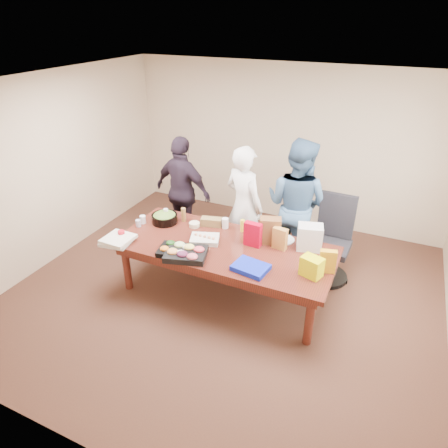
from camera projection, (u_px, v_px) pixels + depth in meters
The scene contains 36 objects.
floor at pixel (225, 293), 5.44m from camera, with size 5.50×5.00×0.02m, color #47301E.
ceiling at pixel (225, 86), 4.14m from camera, with size 5.50×5.00×0.02m, color white.
wall_back at pixel (285, 146), 6.79m from camera, with size 5.50×0.04×2.70m, color beige.
wall_front at pixel (78, 343), 2.79m from camera, with size 5.50×0.04×2.70m, color beige.
wall_left at pixel (53, 170), 5.79m from camera, with size 0.04×5.00×2.70m, color beige.
conference_table at pixel (225, 270), 5.26m from camera, with size 2.80×1.20×0.75m, color #4C1C0F.
office_chair at pixel (330, 243), 5.44m from camera, with size 0.60×0.60×1.17m, color black.
person_center at pixel (244, 206), 5.76m from camera, with size 0.66×0.43×1.80m, color white.
person_right at pixel (296, 205), 5.64m from camera, with size 0.94×0.73×1.93m, color #3D5F84.
person_left at pixel (183, 191), 6.26m from camera, with size 1.03×0.43×1.76m, color #271C28.
veggie_tray at pixel (176, 251), 4.91m from camera, with size 0.42×0.33×0.06m, color black.
fruit_tray at pixel (186, 254), 4.84m from camera, with size 0.49×0.39×0.08m, color black.
sheet_cake at pixel (205, 239), 5.16m from camera, with size 0.36×0.27×0.06m, color silver.
salad_bowl at pixel (165, 218), 5.61m from camera, with size 0.37×0.37×0.12m, color black.
chip_bag_blue at pixel (251, 267), 4.60m from camera, with size 0.40×0.30×0.06m, color #0F24C7.
chip_bag_red at pixel (253, 234), 5.01m from camera, with size 0.22×0.09×0.32m, color #BA001D.
chip_bag_yellow at pixel (328, 261), 4.51m from camera, with size 0.19×0.08×0.28m, color gold.
chip_bag_orange at pixel (280, 239), 4.96m from camera, with size 0.18×0.08×0.29m, color #BF8036.
mayo_jar at pixel (225, 223), 5.46m from camera, with size 0.09×0.09×0.14m, color white.
mustard_bottle at pixel (242, 226), 5.37m from camera, with size 0.06×0.06×0.17m, color yellow.
dressing_bottle at pixel (184, 215), 5.62m from camera, with size 0.06×0.06×0.20m, color olive.
ranch_bottle at pixel (166, 215), 5.62m from camera, with size 0.06×0.06×0.19m, color white.
banana_bunch at pixel (266, 237), 5.19m from camera, with size 0.25×0.14×0.08m, color #EEE803.
bread_loaf at pixel (211, 222), 5.52m from camera, with size 0.29×0.12×0.11m, color olive.
kraft_bag at pixel (270, 231), 5.07m from camera, with size 0.27×0.15×0.35m, color brown.
red_cup at pixel (122, 235), 5.20m from camera, with size 0.09×0.09×0.12m, color red.
clear_cup_a at pixel (138, 223), 5.50m from camera, with size 0.07×0.07×0.10m, color silver.
clear_cup_b at pixel (143, 219), 5.59m from camera, with size 0.08×0.08×0.11m, color white.
pizza_box_lower at pixel (117, 241), 5.14m from camera, with size 0.36×0.36×0.04m, color silver.
pizza_box_upper at pixel (118, 239), 5.11m from camera, with size 0.36×0.36×0.04m, color white.
plate_a at pixel (284, 240), 5.20m from camera, with size 0.27×0.27×0.02m, color white.
plate_b at pixel (310, 242), 5.13m from camera, with size 0.25×0.25×0.02m, color white.
dip_bowl_a at pixel (252, 236), 5.23m from camera, with size 0.16×0.16×0.06m, color silver.
dip_bowl_b at pixel (194, 225), 5.51m from camera, with size 0.15×0.15×0.06m, color #F2E8B8.
grocery_bag_white at pixel (310, 237), 4.95m from camera, with size 0.30×0.22×0.32m, color silver.
grocery_bag_yellow at pixel (312, 267), 4.46m from camera, with size 0.24×0.16×0.24m, color #E2E205.
Camera 1 is at (1.79, -3.95, 3.42)m, focal length 31.89 mm.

